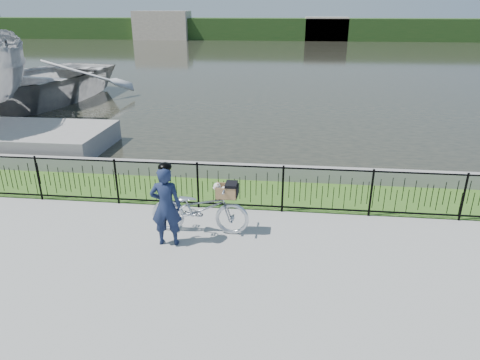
# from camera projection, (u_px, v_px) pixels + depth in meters

# --- Properties ---
(ground) EXTENTS (120.00, 120.00, 0.00)m
(ground) POSITION_uv_depth(u_px,v_px,m) (231.00, 243.00, 8.74)
(ground) COLOR gray
(ground) RESTS_ON ground
(grass_strip) EXTENTS (60.00, 2.00, 0.01)m
(grass_strip) POSITION_uv_depth(u_px,v_px,m) (244.00, 192.00, 11.13)
(grass_strip) COLOR #38611E
(grass_strip) RESTS_ON ground
(water) EXTENTS (120.00, 120.00, 0.00)m
(water) POSITION_uv_depth(u_px,v_px,m) (279.00, 60.00, 39.13)
(water) COLOR #2A2A20
(water) RESTS_ON ground
(quay_wall) EXTENTS (60.00, 0.30, 0.40)m
(quay_wall) POSITION_uv_depth(u_px,v_px,m) (248.00, 172.00, 11.98)
(quay_wall) COLOR gray
(quay_wall) RESTS_ON ground
(fence) EXTENTS (14.00, 0.06, 1.15)m
(fence) POSITION_uv_depth(u_px,v_px,m) (240.00, 187.00, 10.00)
(fence) COLOR black
(fence) RESTS_ON ground
(far_treeline) EXTENTS (120.00, 6.00, 3.00)m
(far_treeline) POSITION_uv_depth(u_px,v_px,m) (284.00, 29.00, 63.44)
(far_treeline) COLOR #254219
(far_treeline) RESTS_ON ground
(far_building_left) EXTENTS (8.00, 4.00, 4.00)m
(far_building_left) POSITION_uv_depth(u_px,v_px,m) (162.00, 25.00, 63.30)
(far_building_left) COLOR #B0A18D
(far_building_left) RESTS_ON ground
(far_building_right) EXTENTS (6.00, 3.00, 3.20)m
(far_building_right) POSITION_uv_depth(u_px,v_px,m) (326.00, 29.00, 61.39)
(far_building_right) COLOR #B0A18D
(far_building_right) RESTS_ON ground
(bicycle_rig) EXTENTS (2.08, 0.73, 1.18)m
(bicycle_rig) POSITION_uv_depth(u_px,v_px,m) (200.00, 208.00, 9.00)
(bicycle_rig) COLOR silver
(bicycle_rig) RESTS_ON ground
(cyclist) EXTENTS (0.65, 0.46, 1.74)m
(cyclist) POSITION_uv_depth(u_px,v_px,m) (166.00, 205.00, 8.43)
(cyclist) COLOR #16203E
(cyclist) RESTS_ON ground
(boat_far) EXTENTS (9.54, 12.02, 2.24)m
(boat_far) POSITION_uv_depth(u_px,v_px,m) (25.00, 82.00, 20.70)
(boat_far) COLOR #B3B2B2
(boat_far) RESTS_ON water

